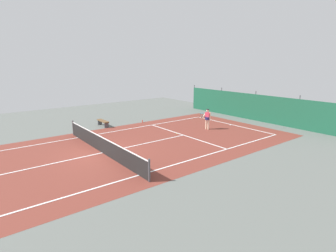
{
  "coord_description": "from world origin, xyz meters",
  "views": [
    {
      "loc": [
        14.41,
        -6.22,
        5.33
      ],
      "look_at": [
        -0.06,
        4.99,
        0.9
      ],
      "focal_mm": 28.73,
      "sensor_mm": 36.0,
      "label": 1
    }
  ],
  "objects": [
    {
      "name": "parked_car",
      "position": [
        -0.28,
        17.23,
        0.84
      ],
      "size": [
        2.2,
        4.3,
        1.68
      ],
      "rotation": [
        0.0,
        0.0,
        0.06
      ],
      "color": "silver",
      "rests_on": "ground"
    },
    {
      "name": "courtside_bench",
      "position": [
        -6.31,
        2.92,
        0.37
      ],
      "size": [
        1.6,
        0.4,
        0.49
      ],
      "color": "brown",
      "rests_on": "ground"
    },
    {
      "name": "tennis_ball_near_player",
      "position": [
        -0.57,
        6.19,
        0.03
      ],
      "size": [
        0.07,
        0.07,
        0.07
      ],
      "primitive_type": "sphere",
      "color": "#CCDB33",
      "rests_on": "ground"
    },
    {
      "name": "ground_plane",
      "position": [
        0.0,
        0.0,
        0.0
      ],
      "size": [
        36.0,
        36.0,
        0.0
      ],
      "primitive_type": "plane",
      "color": "slate"
    },
    {
      "name": "court_surface",
      "position": [
        0.0,
        0.0,
        0.0
      ],
      "size": [
        11.02,
        26.6,
        0.01
      ],
      "color": "brown",
      "rests_on": "ground"
    },
    {
      "name": "tennis_player",
      "position": [
        -0.21,
        9.07,
        0.96
      ],
      "size": [
        0.59,
        0.81,
        1.64
      ],
      "rotation": [
        0.0,
        0.0,
        3.4
      ],
      "color": "beige",
      "rests_on": "ground"
    },
    {
      "name": "tennis_net",
      "position": [
        0.0,
        0.0,
        0.51
      ],
      "size": [
        10.12,
        0.1,
        1.1
      ],
      "color": "black",
      "rests_on": "ground"
    },
    {
      "name": "back_fence",
      "position": [
        -0.0,
        15.47,
        0.67
      ],
      "size": [
        16.3,
        0.98,
        2.7
      ],
      "color": "#195138",
      "rests_on": "ground"
    },
    {
      "name": "water_bottle",
      "position": [
        -5.4,
        6.25,
        0.12
      ],
      "size": [
        0.08,
        0.08,
        0.24
      ],
      "primitive_type": "cylinder",
      "color": "#D84C38",
      "rests_on": "ground"
    }
  ]
}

